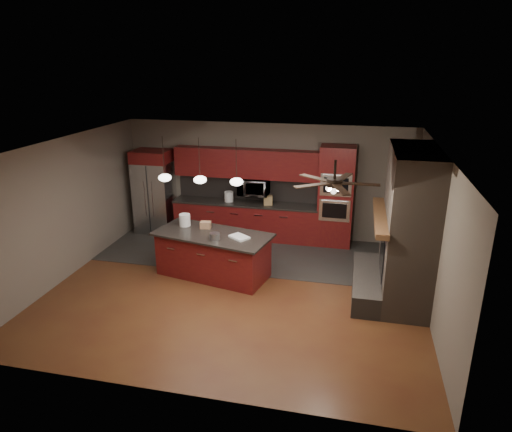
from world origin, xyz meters
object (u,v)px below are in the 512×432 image
(oven_tower, at_px, (336,197))
(kitchen_island, at_px, (213,254))
(counter_box, at_px, (268,200))
(white_bucket, at_px, (185,220))
(refrigerator, at_px, (154,192))
(paint_tray, at_px, (239,237))
(cardboard_box, at_px, (206,225))
(paint_can, at_px, (215,236))
(counter_bucket, at_px, (229,197))
(microwave, at_px, (254,187))

(oven_tower, bearing_deg, kitchen_island, -136.20)
(counter_box, bearing_deg, white_bucket, -141.50)
(oven_tower, distance_m, refrigerator, 4.53)
(oven_tower, xyz_separation_m, paint_tray, (-1.72, -2.32, -0.25))
(oven_tower, relative_size, refrigerator, 1.13)
(paint_tray, bearing_deg, cardboard_box, -170.01)
(refrigerator, height_order, kitchen_island, refrigerator)
(paint_can, height_order, counter_box, counter_box)
(kitchen_island, relative_size, counter_bucket, 10.07)
(microwave, distance_m, refrigerator, 2.57)
(counter_box, bearing_deg, paint_tray, -107.39)
(white_bucket, height_order, paint_tray, white_bucket)
(refrigerator, xyz_separation_m, paint_tray, (2.80, -2.25, -0.11))
(paint_tray, bearing_deg, white_bucket, -163.34)
(microwave, height_order, kitchen_island, microwave)
(white_bucket, xyz_separation_m, paint_tray, (1.29, -0.43, -0.11))
(refrigerator, distance_m, counter_box, 2.93)
(kitchen_island, bearing_deg, oven_tower, 55.85)
(refrigerator, xyz_separation_m, counter_box, (2.93, 0.03, -0.04))
(oven_tower, xyz_separation_m, refrigerator, (-4.53, -0.07, -0.14))
(microwave, bearing_deg, counter_bucket, -175.35)
(paint_can, xyz_separation_m, counter_bucket, (-0.42, 2.51, 0.04))
(oven_tower, xyz_separation_m, paint_can, (-2.17, -2.51, -0.20))
(cardboard_box, height_order, counter_box, counter_box)
(kitchen_island, xyz_separation_m, paint_can, (0.14, -0.30, 0.52))
(refrigerator, distance_m, cardboard_box, 2.73)
(paint_tray, xyz_separation_m, counter_box, (0.12, 2.28, 0.07))
(refrigerator, height_order, counter_box, refrigerator)
(microwave, bearing_deg, paint_can, -94.26)
(kitchen_island, height_order, white_bucket, white_bucket)
(paint_can, xyz_separation_m, paint_tray, (0.44, 0.18, -0.05))
(white_bucket, bearing_deg, microwave, 62.13)
(oven_tower, xyz_separation_m, white_bucket, (-3.01, -1.90, -0.15))
(refrigerator, relative_size, cardboard_box, 9.80)
(refrigerator, xyz_separation_m, white_bucket, (1.52, -1.82, -0.01))
(kitchen_island, bearing_deg, counter_bucket, 109.32)
(refrigerator, relative_size, white_bucket, 8.44)
(oven_tower, distance_m, cardboard_box, 3.20)
(cardboard_box, xyz_separation_m, counter_box, (0.94, 1.90, 0.02))
(paint_tray, distance_m, counter_box, 2.29)
(counter_bucket, bearing_deg, oven_tower, -0.16)
(refrigerator, relative_size, paint_tray, 5.66)
(white_bucket, xyz_separation_m, paint_can, (0.84, -0.61, -0.06))
(counter_box, bearing_deg, cardboard_box, -130.57)
(oven_tower, bearing_deg, paint_can, -130.82)
(microwave, height_order, paint_can, microwave)
(paint_can, height_order, counter_bucket, counter_bucket)
(paint_can, bearing_deg, cardboard_box, 123.41)
(refrigerator, distance_m, kitchen_island, 3.14)
(kitchen_island, distance_m, paint_can, 0.62)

